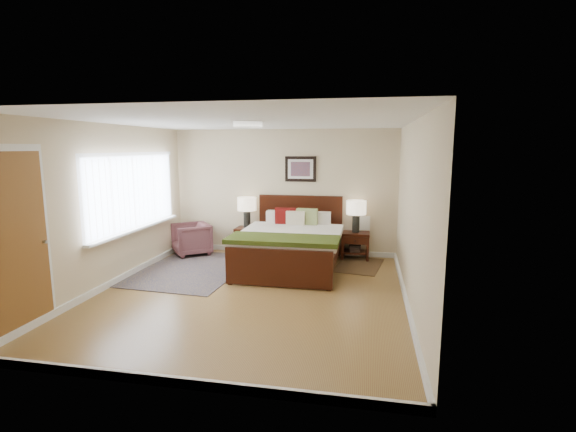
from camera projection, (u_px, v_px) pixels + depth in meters
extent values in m
plane|color=olive|center=(250.00, 294.00, 6.17)|extent=(5.00, 5.00, 0.00)
cube|color=beige|center=(284.00, 192.00, 8.39)|extent=(4.50, 0.04, 2.50)
cube|color=beige|center=(168.00, 253.00, 3.55)|extent=(4.50, 0.04, 2.50)
cube|color=beige|center=(108.00, 206.00, 6.39)|extent=(0.04, 5.00, 2.50)
cube|color=beige|center=(412.00, 215.00, 5.56)|extent=(0.04, 5.00, 2.50)
cube|color=white|center=(248.00, 121.00, 5.77)|extent=(4.50, 5.00, 0.02)
cube|color=silver|center=(133.00, 192.00, 7.04)|extent=(0.02, 2.72, 1.32)
cube|color=silver|center=(134.00, 192.00, 7.03)|extent=(0.01, 2.60, 1.20)
cube|color=silver|center=(138.00, 228.00, 7.13)|extent=(0.10, 2.72, 0.04)
cube|color=silver|center=(16.00, 241.00, 4.71)|extent=(0.01, 1.00, 2.18)
cube|color=brown|center=(17.00, 245.00, 4.72)|extent=(0.01, 0.90, 2.10)
cylinder|color=#999999|center=(45.00, 242.00, 5.09)|extent=(0.04, 0.04, 0.04)
cylinder|color=white|center=(248.00, 124.00, 5.77)|extent=(0.40, 0.40, 0.07)
cylinder|color=beige|center=(248.00, 122.00, 5.77)|extent=(0.44, 0.44, 0.01)
cube|color=#331007|center=(300.00, 224.00, 8.40)|extent=(1.68, 0.06, 1.18)
cube|color=#331007|center=(278.00, 268.00, 6.38)|extent=(1.68, 0.06, 0.59)
cube|color=#331007|center=(247.00, 248.00, 7.56)|extent=(0.06, 2.10, 0.19)
cube|color=#331007|center=(336.00, 252.00, 7.26)|extent=(0.06, 2.10, 0.19)
cube|color=silver|center=(291.00, 243.00, 7.39)|extent=(1.58, 2.08, 0.23)
cube|color=silver|center=(290.00, 235.00, 7.27)|extent=(1.76, 1.85, 0.10)
cube|color=#384213|center=(283.00, 240.00, 6.67)|extent=(1.80, 0.70, 0.07)
cube|color=silver|center=(280.00, 218.00, 8.20)|extent=(0.52, 0.18, 0.27)
cube|color=silver|center=(317.00, 219.00, 8.07)|extent=(0.52, 0.18, 0.27)
cube|color=#590B0A|center=(286.00, 217.00, 8.05)|extent=(0.41, 0.17, 0.34)
cube|color=#829254|center=(307.00, 217.00, 7.98)|extent=(0.41, 0.16, 0.34)
cube|color=beige|center=(296.00, 219.00, 7.94)|extent=(0.36, 0.13, 0.29)
cube|color=black|center=(301.00, 169.00, 8.23)|extent=(0.62, 0.03, 0.50)
cube|color=silver|center=(300.00, 169.00, 8.21)|extent=(0.50, 0.01, 0.38)
cube|color=#A52D23|center=(300.00, 169.00, 8.20)|extent=(0.38, 0.01, 0.28)
cube|color=#331007|center=(247.00, 229.00, 8.42)|extent=(0.45, 0.41, 0.05)
cube|color=#331007|center=(235.00, 243.00, 8.33)|extent=(0.05, 0.05, 0.49)
cube|color=#331007|center=(255.00, 244.00, 8.26)|extent=(0.05, 0.05, 0.49)
cube|color=#331007|center=(241.00, 240.00, 8.67)|extent=(0.05, 0.05, 0.49)
cube|color=#331007|center=(259.00, 240.00, 8.60)|extent=(0.05, 0.05, 0.49)
cube|color=#331007|center=(245.00, 236.00, 8.25)|extent=(0.39, 0.03, 0.14)
cube|color=#331007|center=(356.00, 234.00, 8.02)|extent=(0.53, 0.40, 0.05)
cube|color=#331007|center=(342.00, 248.00, 7.95)|extent=(0.05, 0.05, 0.48)
cube|color=#331007|center=(368.00, 249.00, 7.86)|extent=(0.05, 0.05, 0.48)
cube|color=#331007|center=(344.00, 244.00, 8.27)|extent=(0.05, 0.05, 0.48)
cube|color=#331007|center=(368.00, 245.00, 8.19)|extent=(0.05, 0.05, 0.48)
cube|color=#331007|center=(355.00, 241.00, 7.86)|extent=(0.47, 0.03, 0.14)
cube|color=#331007|center=(355.00, 252.00, 8.08)|extent=(0.47, 0.34, 0.03)
cube|color=black|center=(355.00, 250.00, 8.08)|extent=(0.19, 0.25, 0.03)
cube|color=black|center=(355.00, 249.00, 8.07)|extent=(0.19, 0.25, 0.03)
cube|color=black|center=(355.00, 247.00, 8.07)|extent=(0.19, 0.25, 0.03)
cube|color=black|center=(355.00, 245.00, 8.06)|extent=(0.19, 0.25, 0.03)
cylinder|color=black|center=(247.00, 220.00, 8.39)|extent=(0.14, 0.14, 0.32)
cylinder|color=black|center=(247.00, 211.00, 8.36)|extent=(0.02, 0.02, 0.06)
cylinder|color=beige|center=(247.00, 204.00, 8.34)|extent=(0.37, 0.37, 0.26)
cylinder|color=black|center=(356.00, 224.00, 7.99)|extent=(0.14, 0.14, 0.32)
cylinder|color=black|center=(356.00, 215.00, 7.96)|extent=(0.02, 0.02, 0.06)
cylinder|color=beige|center=(356.00, 207.00, 7.94)|extent=(0.37, 0.37, 0.26)
imported|color=brown|center=(191.00, 239.00, 8.39)|extent=(0.97, 0.97, 0.64)
cube|color=#0C123E|center=(193.00, 269.00, 7.39)|extent=(1.87, 2.53, 0.01)
cube|color=black|center=(359.00, 265.00, 7.63)|extent=(0.95, 1.26, 0.01)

